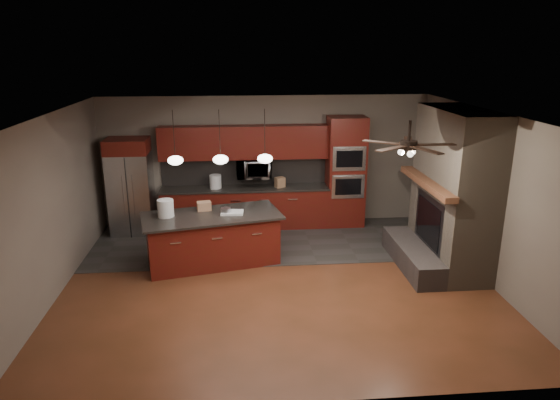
{
  "coord_description": "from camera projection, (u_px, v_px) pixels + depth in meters",
  "views": [
    {
      "loc": [
        -0.62,
        -7.57,
        3.79
      ],
      "look_at": [
        0.1,
        0.6,
        1.25
      ],
      "focal_mm": 32.0,
      "sensor_mm": 36.0,
      "label": 1
    }
  ],
  "objects": [
    {
      "name": "oven_tower",
      "position": [
        346.0,
        172.0,
        10.73
      ],
      "size": [
        0.8,
        0.63,
        2.38
      ],
      "color": "#5A1010",
      "rests_on": "ground"
    },
    {
      "name": "right_wall",
      "position": [
        487.0,
        197.0,
        8.26
      ],
      "size": [
        0.02,
        6.0,
        2.8
      ],
      "primitive_type": "cube",
      "color": "#72685B",
      "rests_on": "ground"
    },
    {
      "name": "kitchen_island",
      "position": [
        213.0,
        238.0,
        9.0
      ],
      "size": [
        2.61,
        1.6,
        0.92
      ],
      "rotation": [
        0.0,
        0.0,
        0.22
      ],
      "color": "#5A1010",
      "rests_on": "ground"
    },
    {
      "name": "ground",
      "position": [
        277.0,
        282.0,
        8.38
      ],
      "size": [
        7.0,
        7.0,
        0.0
      ],
      "primitive_type": "plane",
      "color": "brown",
      "rests_on": "ground"
    },
    {
      "name": "paint_can",
      "position": [
        226.0,
        211.0,
        8.87
      ],
      "size": [
        0.21,
        0.21,
        0.11
      ],
      "primitive_type": "cylinder",
      "rotation": [
        0.0,
        0.0,
        0.28
      ],
      "color": "#B5B4BA",
      "rests_on": "kitchen_island"
    },
    {
      "name": "white_bucket",
      "position": [
        166.0,
        208.0,
        8.72
      ],
      "size": [
        0.33,
        0.33,
        0.31
      ],
      "primitive_type": "cylinder",
      "rotation": [
        0.0,
        0.0,
        -0.18
      ],
      "color": "white",
      "rests_on": "kitchen_island"
    },
    {
      "name": "refrigerator",
      "position": [
        131.0,
        186.0,
        10.34
      ],
      "size": [
        0.85,
        0.75,
        2.0
      ],
      "color": "silver",
      "rests_on": "ground"
    },
    {
      "name": "microwave",
      "position": [
        254.0,
        168.0,
        10.59
      ],
      "size": [
        0.73,
        0.41,
        0.5
      ],
      "primitive_type": "imported",
      "color": "silver",
      "rests_on": "back_cabinetry"
    },
    {
      "name": "back_wall",
      "position": [
        266.0,
        161.0,
        10.82
      ],
      "size": [
        7.0,
        0.02,
        2.8
      ],
      "primitive_type": "cube",
      "color": "#72685B",
      "rests_on": "ground"
    },
    {
      "name": "back_cabinetry",
      "position": [
        245.0,
        187.0,
        10.69
      ],
      "size": [
        3.59,
        0.64,
        2.2
      ],
      "color": "#5A1010",
      "rests_on": "ground"
    },
    {
      "name": "slate_tile_patch",
      "position": [
        270.0,
        241.0,
        10.09
      ],
      "size": [
        7.0,
        2.4,
        0.01
      ],
      "primitive_type": "cube",
      "color": "#312E2C",
      "rests_on": "ground"
    },
    {
      "name": "cardboard_box",
      "position": [
        204.0,
        206.0,
        9.09
      ],
      "size": [
        0.28,
        0.22,
        0.16
      ],
      "primitive_type": "cube",
      "rotation": [
        0.0,
        0.0,
        0.18
      ],
      "color": "#A67555",
      "rests_on": "kitchen_island"
    },
    {
      "name": "ceiling",
      "position": [
        277.0,
        114.0,
        7.55
      ],
      "size": [
        7.0,
        6.0,
        0.02
      ],
      "primitive_type": "cube",
      "color": "white",
      "rests_on": "back_wall"
    },
    {
      "name": "left_wall",
      "position": [
        51.0,
        208.0,
        7.67
      ],
      "size": [
        0.02,
        6.0,
        2.8
      ],
      "primitive_type": "cube",
      "color": "#72685B",
      "rests_on": "ground"
    },
    {
      "name": "paint_tray",
      "position": [
        232.0,
        212.0,
        8.92
      ],
      "size": [
        0.41,
        0.3,
        0.04
      ],
      "primitive_type": "cube",
      "rotation": [
        0.0,
        0.0,
        -0.07
      ],
      "color": "silver",
      "rests_on": "kitchen_island"
    },
    {
      "name": "fireplace_column",
      "position": [
        450.0,
        196.0,
        8.63
      ],
      "size": [
        1.3,
        2.1,
        2.8
      ],
      "color": "#6B5D4C",
      "rests_on": "ground"
    },
    {
      "name": "pendant_left",
      "position": [
        175.0,
        160.0,
        8.33
      ],
      "size": [
        0.26,
        0.26,
        0.92
      ],
      "color": "black",
      "rests_on": "ceiling"
    },
    {
      "name": "counter_bucket",
      "position": [
        215.0,
        182.0,
        10.55
      ],
      "size": [
        0.29,
        0.29,
        0.28
      ],
      "primitive_type": "cylinder",
      "rotation": [
        0.0,
        0.0,
        0.18
      ],
      "color": "white",
      "rests_on": "back_cabinetry"
    },
    {
      "name": "ceiling_fan",
      "position": [
        409.0,
        145.0,
        7.04
      ],
      "size": [
        1.27,
        1.33,
        0.41
      ],
      "color": "black",
      "rests_on": "ceiling"
    },
    {
      "name": "counter_box",
      "position": [
        280.0,
        182.0,
        10.63
      ],
      "size": [
        0.24,
        0.22,
        0.22
      ],
      "primitive_type": "cube",
      "rotation": [
        0.0,
        0.0,
        0.41
      ],
      "color": "#9D7351",
      "rests_on": "back_cabinetry"
    },
    {
      "name": "pendant_center",
      "position": [
        221.0,
        159.0,
        8.39
      ],
      "size": [
        0.26,
        0.26,
        0.92
      ],
      "color": "black",
      "rests_on": "ceiling"
    },
    {
      "name": "pendant_right",
      "position": [
        265.0,
        158.0,
        8.45
      ],
      "size": [
        0.26,
        0.26,
        0.92
      ],
      "color": "black",
      "rests_on": "ceiling"
    }
  ]
}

